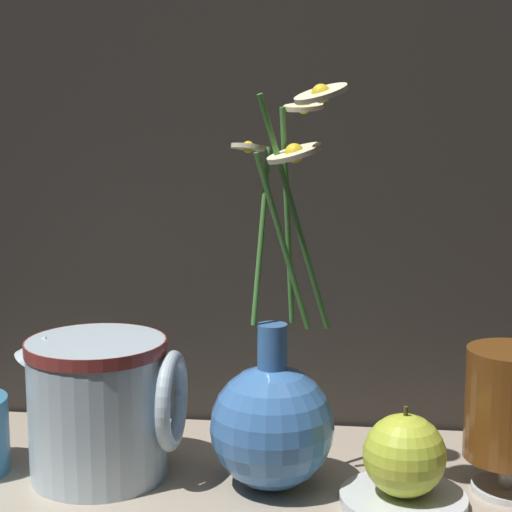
{
  "coord_description": "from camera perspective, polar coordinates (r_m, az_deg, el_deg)",
  "views": [
    {
      "loc": [
        0.1,
        -0.76,
        0.35
      ],
      "look_at": [
        0.01,
        0.0,
        0.23
      ],
      "focal_mm": 60.0,
      "sensor_mm": 36.0,
      "label": 1
    }
  ],
  "objects": [
    {
      "name": "ceramic_pitcher",
      "position": [
        0.83,
        -10.34,
        -9.56
      ],
      "size": [
        0.16,
        0.13,
        0.15
      ],
      "color": "silver",
      "rests_on": "shelf"
    },
    {
      "name": "tea_glass",
      "position": [
        0.81,
        16.62,
        -9.65
      ],
      "size": [
        0.08,
        0.08,
        0.13
      ],
      "color": "silver",
      "rests_on": "shelf"
    },
    {
      "name": "ground_plane",
      "position": [
        0.84,
        -0.49,
        -15.37
      ],
      "size": [
        6.0,
        6.0,
        0.0
      ],
      "primitive_type": "plane",
      "color": "black"
    },
    {
      "name": "orange_fruit",
      "position": [
        0.78,
        9.87,
        -12.95
      ],
      "size": [
        0.07,
        0.07,
        0.08
      ],
      "color": "#B7C638",
      "rests_on": "saucer_plate"
    },
    {
      "name": "vase_with_flowers",
      "position": [
        0.8,
        1.11,
        -10.66
      ],
      "size": [
        0.13,
        0.14,
        0.37
      ],
      "color": "#3F72B7",
      "rests_on": "shelf"
    },
    {
      "name": "saucer_plate",
      "position": [
        0.8,
        9.78,
        -15.72
      ],
      "size": [
        0.11,
        0.11,
        0.01
      ],
      "color": "silver",
      "rests_on": "shelf"
    },
    {
      "name": "shelf",
      "position": [
        0.84,
        -0.49,
        -15.0
      ],
      "size": [
        0.68,
        0.3,
        0.01
      ],
      "color": "tan",
      "rests_on": "ground_plane"
    }
  ]
}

